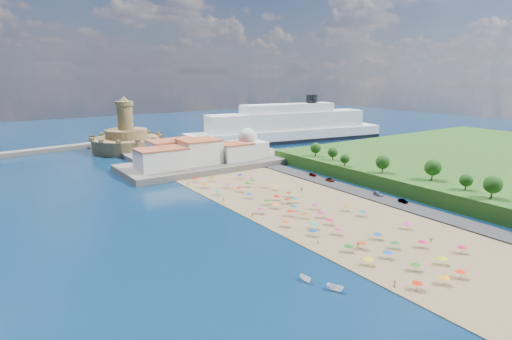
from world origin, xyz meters
TOP-DOWN VIEW (x-y plane):
  - ground at (0.00, 0.00)m, footprint 700.00×700.00m
  - terrace at (10.00, 73.00)m, footprint 90.00×36.00m
  - jetty at (-12.00, 108.00)m, footprint 18.00×70.00m
  - waterfront_buildings at (-3.05, 73.64)m, footprint 57.00×29.00m
  - domed_building at (30.00, 71.00)m, footprint 16.00×16.00m
  - fortress at (-12.00, 138.00)m, footprint 40.00×40.00m
  - cruise_ship at (89.52, 112.95)m, footprint 142.79×42.80m
  - beach_parasols at (-1.27, -11.42)m, footprint 31.75×115.36m
  - beachgoers at (-2.10, -0.80)m, footprint 34.28×104.56m
  - moored_boats at (-28.84, -49.29)m, footprint 4.61×10.72m
  - parked_cars at (36.00, 4.11)m, footprint 2.49×52.04m
  - hillside_trees at (50.37, -13.48)m, footprint 14.81×107.33m

SIDE VIEW (x-z plane):
  - ground at x=0.00m, z-range 0.00..0.00m
  - moored_boats at x=-28.84m, z-range -0.03..1.48m
  - beachgoers at x=-2.10m, z-range 0.18..2.07m
  - jetty at x=-12.00m, z-range 0.00..2.40m
  - parked_cars at x=36.00m, z-range 0.67..2.00m
  - terrace at x=10.00m, z-range 0.00..3.00m
  - beach_parasols at x=-1.27m, z-range 1.05..3.25m
  - fortress at x=-12.00m, z-range -9.52..22.88m
  - waterfront_buildings at x=-3.05m, z-range 2.38..13.38m
  - domed_building at x=30.00m, z-range 1.47..16.47m
  - cruise_ship at x=89.52m, z-range -6.29..24.56m
  - hillside_trees at x=50.37m, z-range 6.22..14.24m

